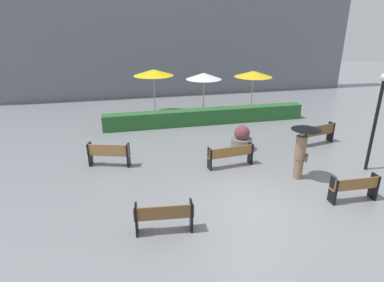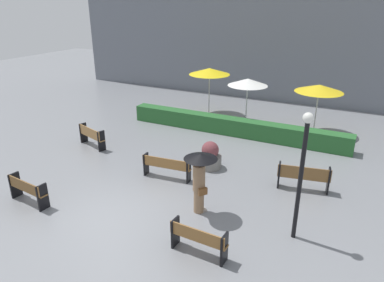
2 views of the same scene
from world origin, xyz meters
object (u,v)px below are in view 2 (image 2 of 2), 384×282
bench_near_right (198,238)px  bench_far_right (304,176)px  bench_mid_center (166,166)px  bench_far_left (91,135)px  planter_pot (210,157)px  bench_near_left (27,189)px  patio_umbrella_yellow_far (319,88)px  patio_umbrella_yellow (210,71)px  pedestrian_with_umbrella (200,174)px  patio_umbrella_white (248,82)px  lamp_post (302,164)px

bench_near_right → bench_far_right: bench_far_right is taller
bench_mid_center → bench_far_left: size_ratio=1.14×
bench_far_left → planter_pot: planter_pot is taller
bench_near_left → planter_pot: (4.18, 5.08, -0.05)m
patio_umbrella_yellow_far → patio_umbrella_yellow: bearing=175.3°
pedestrian_with_umbrella → planter_pot: pedestrian_with_umbrella is taller
patio_umbrella_white → patio_umbrella_yellow_far: bearing=13.2°
lamp_post → patio_umbrella_yellow_far: (-0.91, 8.97, -0.01)m
bench_near_right → bench_far_left: bench_far_left is taller
bench_far_right → planter_pot: size_ratio=1.63×
bench_mid_center → patio_umbrella_white: patio_umbrella_white is taller
bench_far_left → patio_umbrella_white: (5.31, 5.66, 1.82)m
planter_pot → lamp_post: bearing=-37.4°
bench_mid_center → bench_near_left: size_ratio=1.17×
bench_far_right → patio_umbrella_yellow_far: 6.44m
bench_near_left → planter_pot: bearing=50.6°
patio_umbrella_yellow → bench_far_right: bearing=-45.4°
bench_near_left → lamp_post: 8.53m
bench_near_left → patio_umbrella_yellow: (1.20, 11.57, 1.95)m
bench_near_right → bench_mid_center: 4.39m
bench_mid_center → bench_near_left: 4.70m
planter_pot → lamp_post: lamp_post is taller
bench_mid_center → patio_umbrella_yellow: 8.50m
pedestrian_with_umbrella → patio_umbrella_yellow: bearing=112.7°
planter_pot → pedestrian_with_umbrella: bearing=-71.7°
bench_near_right → planter_pot: bearing=110.8°
bench_near_right → patio_umbrella_yellow_far: 11.05m
bench_far_right → bench_mid_center: (-4.66, -1.38, -0.03)m
bench_near_right → bench_far_right: (1.76, 4.67, 0.04)m
bench_far_left → bench_near_left: (1.45, -4.65, -0.03)m
patio_umbrella_white → patio_umbrella_yellow_far: patio_umbrella_white is taller
bench_near_left → patio_umbrella_yellow_far: size_ratio=0.66×
pedestrian_with_umbrella → patio_umbrella_yellow_far: patio_umbrella_yellow_far is taller
bench_far_right → bench_far_left: (-9.24, -0.25, 0.00)m
bench_far_left → patio_umbrella_white: 7.97m
bench_near_left → patio_umbrella_yellow_far: (7.17, 11.08, 1.73)m
bench_mid_center → lamp_post: bearing=-15.9°
bench_far_right → lamp_post: bearing=-84.0°
patio_umbrella_white → patio_umbrella_yellow_far: (3.31, 0.77, -0.12)m
patio_umbrella_white → bench_far_right: bearing=-54.0°
bench_near_left → bench_far_left: bearing=107.4°
bench_near_left → patio_umbrella_yellow_far: bearing=57.1°
bench_near_left → planter_pot: size_ratio=1.47×
pedestrian_with_umbrella → bench_mid_center: bearing=144.3°
bench_near_right → bench_far_left: bearing=149.4°
bench_near_right → bench_near_left: (-6.02, -0.23, 0.01)m
pedestrian_with_umbrella → patio_umbrella_yellow: (-3.99, 9.54, 1.13)m
bench_far_right → pedestrian_with_umbrella: 3.95m
bench_far_left → planter_pot: bearing=4.5°
bench_mid_center → patio_umbrella_white: size_ratio=0.74×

